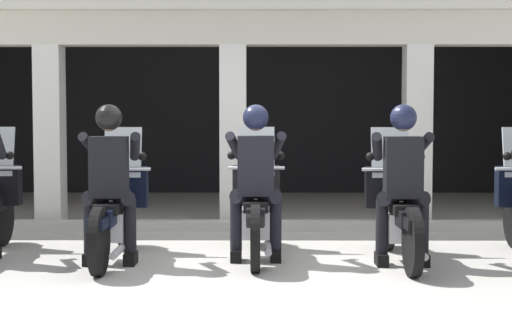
{
  "coord_description": "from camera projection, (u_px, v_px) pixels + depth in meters",
  "views": [
    {
      "loc": [
        0.05,
        -7.73,
        1.49
      ],
      "look_at": [
        0.0,
        0.26,
        1.05
      ],
      "focal_mm": 53.36,
      "sensor_mm": 36.0,
      "label": 1
    }
  ],
  "objects": [
    {
      "name": "kerb_strip",
      "position": [
        232.0,
        226.0,
        9.73
      ],
      "size": [
        10.43,
        0.24,
        0.12
      ],
      "primitive_type": "cube",
      "color": "#B7B5AD",
      "rests_on": "ground"
    },
    {
      "name": "motorcycle_center",
      "position": [
        256.0,
        208.0,
        7.95
      ],
      "size": [
        0.62,
        2.04,
        1.35
      ],
      "rotation": [
        0.0,
        0.0,
        -0.01
      ],
      "color": "black",
      "rests_on": "ground"
    },
    {
      "name": "police_officer_center",
      "position": [
        256.0,
        169.0,
        7.65
      ],
      "size": [
        0.63,
        0.61,
        1.58
      ],
      "rotation": [
        0.0,
        0.0,
        -0.01
      ],
      "color": "black",
      "rests_on": "ground"
    },
    {
      "name": "station_building",
      "position": [
        238.0,
        86.0,
        12.53
      ],
      "size": [
        10.93,
        4.81,
        3.0
      ],
      "color": "black",
      "rests_on": "ground"
    },
    {
      "name": "ground_plane",
      "position": [
        257.0,
        219.0,
        10.79
      ],
      "size": [
        80.0,
        80.0,
        0.0
      ],
      "primitive_type": "plane",
      "color": "#A8A59E"
    },
    {
      "name": "police_officer_right",
      "position": [
        403.0,
        170.0,
        7.43
      ],
      "size": [
        0.63,
        0.61,
        1.58
      ],
      "rotation": [
        0.0,
        0.0,
        -0.03
      ],
      "color": "black",
      "rests_on": "ground"
    },
    {
      "name": "motorcycle_left",
      "position": [
        116.0,
        211.0,
        7.78
      ],
      "size": [
        0.62,
        2.04,
        1.35
      ],
      "rotation": [
        0.0,
        0.0,
        -0.09
      ],
      "color": "black",
      "rests_on": "ground"
    },
    {
      "name": "police_officer_left",
      "position": [
        110.0,
        170.0,
        7.48
      ],
      "size": [
        0.63,
        0.61,
        1.58
      ],
      "rotation": [
        0.0,
        0.0,
        -0.09
      ],
      "color": "black",
      "rests_on": "ground"
    },
    {
      "name": "motorcycle_right",
      "position": [
        397.0,
        211.0,
        7.74
      ],
      "size": [
        0.62,
        2.04,
        1.35
      ],
      "rotation": [
        0.0,
        0.0,
        -0.03
      ],
      "color": "black",
      "rests_on": "ground"
    }
  ]
}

